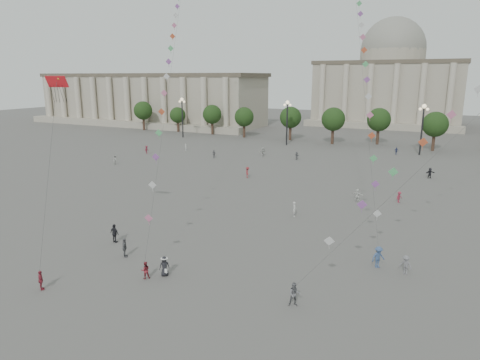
% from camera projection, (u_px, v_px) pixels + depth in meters
% --- Properties ---
extents(ground, '(360.00, 360.00, 0.00)m').
position_uv_depth(ground, '(165.00, 273.00, 36.33)').
color(ground, '#575452').
rests_on(ground, ground).
extents(hall_west, '(84.00, 26.22, 17.20)m').
position_uv_depth(hall_west, '(149.00, 99.00, 148.46)').
color(hall_west, '#A8A08D').
rests_on(hall_west, ground).
extents(hall_central, '(48.30, 34.30, 35.50)m').
position_uv_depth(hall_central, '(390.00, 82.00, 145.41)').
color(hall_central, '#A8A08D').
rests_on(hall_central, ground).
extents(tree_row, '(137.12, 5.12, 8.00)m').
position_uv_depth(tree_row, '(357.00, 122.00, 102.93)').
color(tree_row, '#34231A').
rests_on(tree_row, ground).
extents(lamp_post_far_west, '(2.00, 0.90, 10.65)m').
position_uv_depth(lamp_post_far_west, '(182.00, 110.00, 114.96)').
color(lamp_post_far_west, '#262628').
rests_on(lamp_post_far_west, ground).
extents(lamp_post_mid_west, '(2.00, 0.90, 10.65)m').
position_uv_depth(lamp_post_mid_west, '(287.00, 114.00, 101.99)').
color(lamp_post_mid_west, '#262628').
rests_on(lamp_post_mid_west, ground).
extents(lamp_post_mid_east, '(2.00, 0.90, 10.65)m').
position_uv_depth(lamp_post_mid_east, '(423.00, 120.00, 89.02)').
color(lamp_post_mid_east, '#262628').
rests_on(lamp_post_mid_east, ground).
extents(person_crowd_0, '(0.99, 0.58, 1.58)m').
position_uv_depth(person_crowd_0, '(396.00, 151.00, 90.78)').
color(person_crowd_0, navy).
rests_on(person_crowd_0, ground).
extents(person_crowd_1, '(0.94, 1.03, 1.72)m').
position_uv_depth(person_crowd_1, '(115.00, 160.00, 80.82)').
color(person_crowd_1, beige).
rests_on(person_crowd_1, ground).
extents(person_crowd_2, '(0.72, 1.14, 1.68)m').
position_uv_depth(person_crowd_2, '(147.00, 150.00, 92.05)').
color(person_crowd_2, maroon).
rests_on(person_crowd_2, ground).
extents(person_crowd_4, '(1.32, 1.74, 1.83)m').
position_uv_depth(person_crowd_4, '(263.00, 152.00, 89.03)').
color(person_crowd_4, beige).
rests_on(person_crowd_4, ground).
extents(person_crowd_6, '(1.24, 0.96, 1.68)m').
position_uv_depth(person_crowd_6, '(406.00, 265.00, 35.87)').
color(person_crowd_6, slate).
rests_on(person_crowd_6, ground).
extents(person_crowd_7, '(1.57, 0.81, 1.62)m').
position_uv_depth(person_crowd_7, '(357.00, 195.00, 57.11)').
color(person_crowd_7, silver).
rests_on(person_crowd_7, ground).
extents(person_crowd_8, '(0.99, 1.12, 1.50)m').
position_uv_depth(person_crowd_8, '(399.00, 197.00, 56.28)').
color(person_crowd_8, '#96293E').
rests_on(person_crowd_8, ground).
extents(person_crowd_9, '(1.61, 1.32, 1.72)m').
position_uv_depth(person_crowd_9, '(430.00, 173.00, 69.74)').
color(person_crowd_9, black).
rests_on(person_crowd_9, ground).
extents(person_crowd_10, '(0.58, 0.66, 1.52)m').
position_uv_depth(person_crowd_10, '(186.00, 147.00, 95.61)').
color(person_crowd_10, white).
rests_on(person_crowd_10, ground).
extents(person_crowd_12, '(1.43, 1.26, 1.57)m').
position_uv_depth(person_crowd_12, '(297.00, 156.00, 85.38)').
color(person_crowd_12, slate).
rests_on(person_crowd_12, ground).
extents(person_crowd_13, '(0.65, 0.77, 1.81)m').
position_uv_depth(person_crowd_13, '(294.00, 209.00, 50.68)').
color(person_crowd_13, silver).
rests_on(person_crowd_13, ground).
extents(person_crowd_16, '(1.00, 0.54, 1.63)m').
position_uv_depth(person_crowd_16, '(214.00, 154.00, 87.18)').
color(person_crowd_16, slate).
rests_on(person_crowd_16, ground).
extents(person_crowd_17, '(1.21, 1.35, 1.81)m').
position_uv_depth(person_crowd_17, '(248.00, 172.00, 70.02)').
color(person_crowd_17, maroon).
rests_on(person_crowd_17, ground).
extents(tourist_0, '(1.00, 0.84, 1.60)m').
position_uv_depth(tourist_0, '(41.00, 280.00, 33.21)').
color(tourist_0, maroon).
rests_on(tourist_0, ground).
extents(tourist_3, '(0.94, 1.13, 1.80)m').
position_uv_depth(tourist_3, '(125.00, 248.00, 39.30)').
color(tourist_3, '#595A5E').
rests_on(tourist_3, ground).
extents(tourist_4, '(1.18, 0.61, 1.92)m').
position_uv_depth(tourist_4, '(115.00, 233.00, 42.69)').
color(tourist_4, black).
rests_on(tourist_4, ground).
extents(kite_flyer_0, '(0.91, 0.91, 1.48)m').
position_uv_depth(kite_flyer_0, '(145.00, 270.00, 35.09)').
color(kite_flyer_0, maroon).
rests_on(kite_flyer_0, ground).
extents(kite_flyer_1, '(1.40, 1.39, 1.94)m').
position_uv_depth(kite_flyer_1, '(378.00, 257.00, 37.07)').
color(kite_flyer_1, '#3A5483').
rests_on(kite_flyer_1, ground).
extents(kite_flyer_2, '(1.07, 0.98, 1.77)m').
position_uv_depth(kite_flyer_2, '(294.00, 294.00, 30.93)').
color(kite_flyer_2, slate).
rests_on(kite_flyer_2, ground).
extents(hat_person, '(0.97, 0.97, 1.70)m').
position_uv_depth(hat_person, '(164.00, 266.00, 35.54)').
color(hat_person, black).
rests_on(hat_person, ground).
extents(dragon_kite, '(3.79, 4.41, 17.10)m').
position_uv_depth(dragon_kite, '(58.00, 91.00, 39.03)').
color(dragon_kite, red).
rests_on(dragon_kite, ground).
extents(kite_train_west, '(30.09, 53.25, 75.13)m').
position_uv_depth(kite_train_west, '(176.00, 21.00, 61.54)').
color(kite_train_west, '#3F3F3F').
rests_on(kite_train_west, ground).
extents(kite_train_mid, '(17.05, 50.92, 70.61)m').
position_uv_depth(kite_train_mid, '(358.00, 5.00, 58.72)').
color(kite_train_mid, '#3F3F3F').
rests_on(kite_train_mid, ground).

